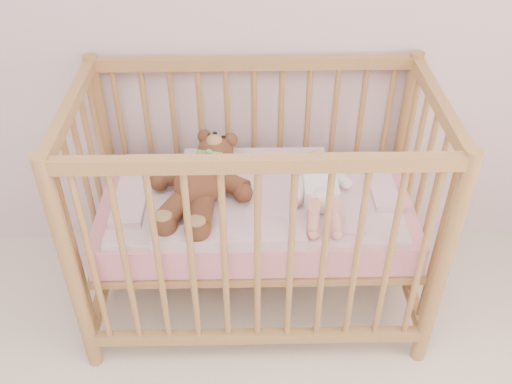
{
  "coord_description": "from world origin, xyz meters",
  "views": [
    {
      "loc": [
        0.19,
        -0.16,
        1.95
      ],
      "look_at": [
        0.22,
        1.55,
        0.62
      ],
      "focal_mm": 40.0,
      "sensor_mm": 36.0,
      "label": 1
    }
  ],
  "objects": [
    {
      "name": "crib",
      "position": [
        0.22,
        1.6,
        0.5
      ],
      "size": [
        1.36,
        0.76,
        1.0
      ],
      "primitive_type": null,
      "color": "tan",
      "rests_on": "floor"
    },
    {
      "name": "mattress",
      "position": [
        0.22,
        1.6,
        0.49
      ],
      "size": [
        1.22,
        0.62,
        0.13
      ],
      "primitive_type": "cube",
      "color": "pink",
      "rests_on": "crib"
    },
    {
      "name": "blanket",
      "position": [
        0.22,
        1.6,
        0.56
      ],
      "size": [
        1.1,
        0.58,
        0.06
      ],
      "primitive_type": null,
      "color": "pink",
      "rests_on": "mattress"
    },
    {
      "name": "baby",
      "position": [
        0.47,
        1.58,
        0.64
      ],
      "size": [
        0.26,
        0.51,
        0.12
      ],
      "primitive_type": null,
      "rotation": [
        0.0,
        0.0,
        -0.03
      ],
      "color": "white",
      "rests_on": "blanket"
    },
    {
      "name": "teddy_bear",
      "position": [
        0.01,
        1.58,
        0.65
      ],
      "size": [
        0.56,
        0.69,
        0.17
      ],
      "primitive_type": null,
      "rotation": [
        0.0,
        0.0,
        -0.24
      ],
      "color": "brown",
      "rests_on": "blanket"
    }
  ]
}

